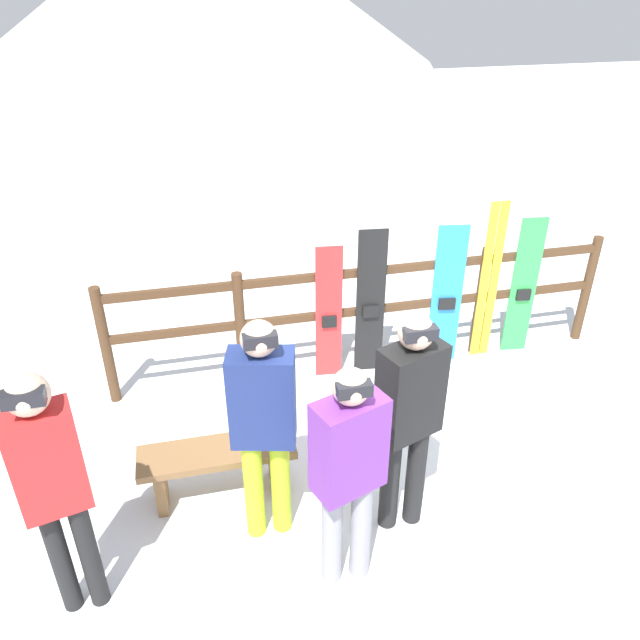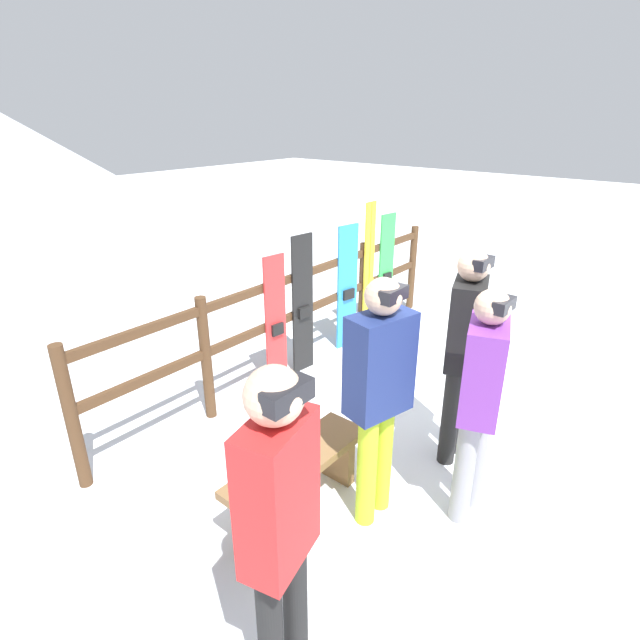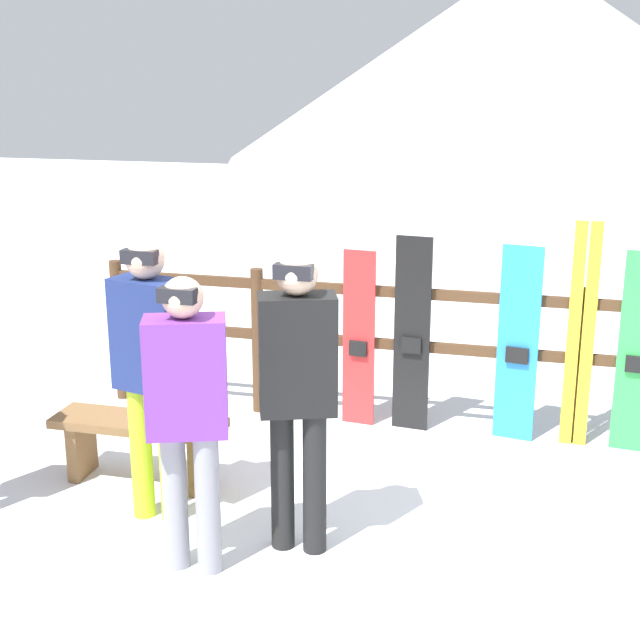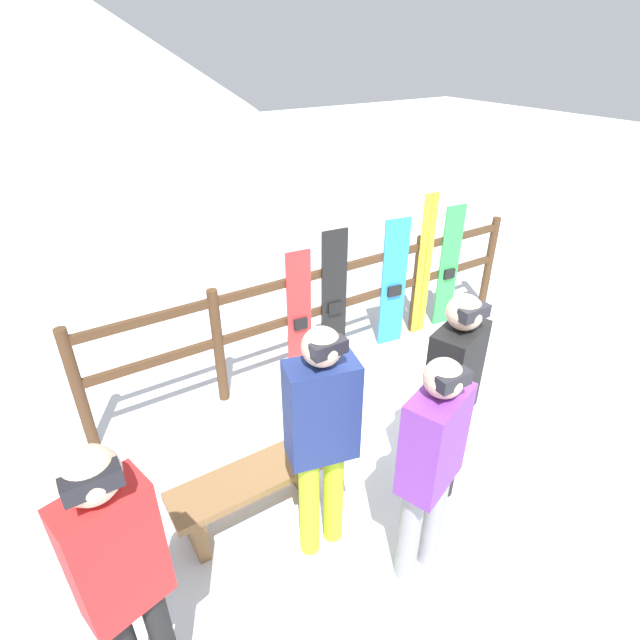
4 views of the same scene
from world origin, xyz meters
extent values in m
plane|color=white|center=(0.00, 0.00, 0.00)|extent=(40.00, 40.00, 0.00)
cone|color=silver|center=(0.00, 23.64, 3.00)|extent=(18.00, 18.00, 6.00)
cylinder|color=#4C331E|center=(-2.47, 1.64, 0.60)|extent=(0.10, 0.10, 1.20)
cylinder|color=#4C331E|center=(-1.23, 1.64, 0.60)|extent=(0.10, 0.10, 1.20)
cylinder|color=#4C331E|center=(0.00, 1.64, 0.60)|extent=(0.10, 0.10, 1.20)
cylinder|color=#4C331E|center=(1.23, 1.64, 0.60)|extent=(0.10, 0.10, 1.20)
cylinder|color=#4C331E|center=(2.47, 1.64, 0.60)|extent=(0.10, 0.10, 1.20)
cube|color=#4C331E|center=(0.00, 1.64, 0.66)|extent=(4.94, 0.05, 0.08)
cube|color=#4C331E|center=(0.00, 1.64, 1.08)|extent=(4.94, 0.05, 0.08)
cube|color=brown|center=(-1.60, 0.18, 0.43)|extent=(1.18, 0.36, 0.06)
cube|color=brown|center=(-2.05, 0.18, 0.20)|extent=(0.08, 0.29, 0.40)
cube|color=brown|center=(-1.16, 0.18, 0.20)|extent=(0.08, 0.29, 0.40)
cylinder|color=black|center=(-0.42, -0.39, 0.43)|extent=(0.14, 0.14, 0.86)
cylinder|color=black|center=(-0.22, -0.39, 0.43)|extent=(0.14, 0.14, 0.86)
cube|color=black|center=(-0.32, -0.39, 1.21)|extent=(0.49, 0.37, 0.68)
sphere|color=#D8B293|center=(-0.32, -0.39, 1.66)|extent=(0.23, 0.23, 0.23)
cube|color=black|center=(-0.32, -0.46, 1.69)|extent=(0.21, 0.08, 0.08)
cylinder|color=gray|center=(-0.94, -0.75, 0.41)|extent=(0.14, 0.14, 0.83)
cylinder|color=gray|center=(-0.74, -0.75, 0.41)|extent=(0.14, 0.14, 0.83)
cube|color=#723399|center=(-0.84, -0.75, 1.15)|extent=(0.49, 0.37, 0.65)
sphere|color=#D8B293|center=(-0.84, -0.75, 1.59)|extent=(0.22, 0.22, 0.22)
cube|color=black|center=(-0.84, -0.81, 1.62)|extent=(0.20, 0.08, 0.08)
cube|color=red|center=(-2.55, -0.57, 1.23)|extent=(0.42, 0.29, 0.70)
sphere|color=#D8B293|center=(-2.55, -0.57, 1.70)|extent=(0.24, 0.24, 0.24)
cube|color=black|center=(-2.55, -0.65, 1.73)|extent=(0.22, 0.08, 0.08)
cylinder|color=#B7D826|center=(-1.38, -0.24, 0.43)|extent=(0.14, 0.14, 0.86)
cylinder|color=#B7D826|center=(-1.19, -0.24, 0.43)|extent=(0.14, 0.14, 0.86)
cube|color=navy|center=(-1.28, -0.24, 1.21)|extent=(0.47, 0.33, 0.68)
sphere|color=#D8B293|center=(-1.28, -0.24, 1.67)|extent=(0.23, 0.23, 0.23)
cube|color=black|center=(-1.28, -0.31, 1.70)|extent=(0.21, 0.08, 0.08)
cube|color=red|center=(-0.39, 1.58, 0.70)|extent=(0.26, 0.05, 1.41)
cube|color=black|center=(-0.39, 1.56, 0.63)|extent=(0.14, 0.04, 0.12)
cube|color=black|center=(0.03, 1.58, 0.77)|extent=(0.28, 0.05, 1.54)
cube|color=black|center=(0.03, 1.56, 0.69)|extent=(0.16, 0.05, 0.12)
cube|color=#288CE0|center=(0.83, 1.58, 0.75)|extent=(0.30, 0.07, 1.50)
cube|color=black|center=(0.83, 1.56, 0.68)|extent=(0.17, 0.06, 0.12)
cube|color=yellow|center=(1.22, 1.59, 0.85)|extent=(0.09, 0.02, 1.70)
cube|color=yellow|center=(1.32, 1.59, 0.85)|extent=(0.09, 0.02, 1.70)
cube|color=green|center=(1.67, 1.58, 0.75)|extent=(0.27, 0.05, 1.51)
cube|color=black|center=(1.67, 1.56, 0.68)|extent=(0.15, 0.05, 0.12)
camera|label=1|loc=(-1.65, -3.47, 3.68)|focal=35.00mm
camera|label=2|loc=(-3.68, -1.74, 2.69)|focal=28.00mm
camera|label=3|loc=(0.98, -4.92, 2.75)|focal=50.00mm
camera|label=4|loc=(-2.53, -2.19, 3.18)|focal=28.00mm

